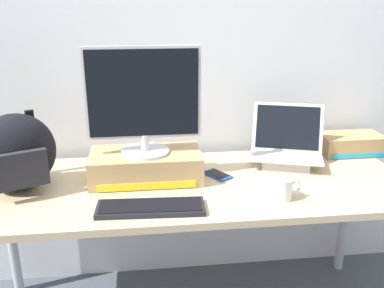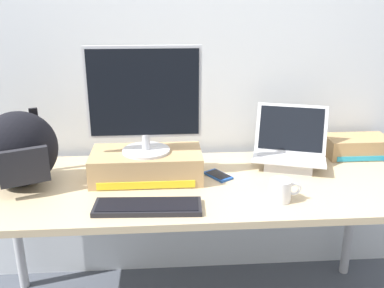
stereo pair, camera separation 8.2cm
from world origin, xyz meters
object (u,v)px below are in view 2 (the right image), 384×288
at_px(open_laptop, 289,154).
at_px(coffee_mug, 281,190).
at_px(toner_box_cyan, 357,146).
at_px(messenger_backpack, 19,150).
at_px(desktop_monitor, 144,100).
at_px(cell_phone, 218,175).
at_px(toner_box_yellow, 147,165).
at_px(external_keyboard, 148,207).

relative_size(open_laptop, coffee_mug, 3.06).
xyz_separation_m(coffee_mug, toner_box_cyan, (0.53, 0.47, 0.00)).
bearing_deg(messenger_backpack, desktop_monitor, -18.93).
xyz_separation_m(open_laptop, coffee_mug, (-0.14, -0.37, -0.01)).
relative_size(open_laptop, cell_phone, 2.65).
distance_m(toner_box_yellow, cell_phone, 0.33).
bearing_deg(toner_box_yellow, cell_phone, -1.77).
bearing_deg(external_keyboard, toner_box_yellow, 94.97).
xyz_separation_m(desktop_monitor, messenger_backpack, (-0.53, -0.04, -0.20)).
bearing_deg(toner_box_yellow, external_keyboard, -87.93).
distance_m(toner_box_yellow, toner_box_cyan, 1.09).
height_order(external_keyboard, cell_phone, external_keyboard).
bearing_deg(messenger_backpack, toner_box_yellow, -18.80).
bearing_deg(coffee_mug, messenger_backpack, 168.22).
relative_size(messenger_backpack, coffee_mug, 2.98).
xyz_separation_m(external_keyboard, coffee_mug, (0.53, 0.04, 0.03)).
relative_size(desktop_monitor, external_keyboard, 1.16).
height_order(desktop_monitor, messenger_backpack, desktop_monitor).
bearing_deg(external_keyboard, coffee_mug, 6.81).
bearing_deg(open_laptop, toner_box_yellow, -154.00).
distance_m(cell_phone, toner_box_cyan, 0.78).
xyz_separation_m(toner_box_yellow, external_keyboard, (0.01, -0.30, -0.05)).
height_order(open_laptop, messenger_backpack, messenger_backpack).
bearing_deg(cell_phone, desktop_monitor, 145.32).
height_order(open_laptop, coffee_mug, open_laptop).
relative_size(toner_box_yellow, external_keyboard, 1.16).
relative_size(open_laptop, toner_box_cyan, 1.24).
bearing_deg(toner_box_yellow, coffee_mug, -26.17).
height_order(messenger_backpack, cell_phone, messenger_backpack).
xyz_separation_m(external_keyboard, toner_box_cyan, (1.06, 0.51, 0.04)).
distance_m(toner_box_yellow, open_laptop, 0.69).
distance_m(toner_box_yellow, messenger_backpack, 0.55).
height_order(open_laptop, external_keyboard, open_laptop).
bearing_deg(messenger_backpack, open_laptop, -16.71).
xyz_separation_m(toner_box_yellow, toner_box_cyan, (1.07, 0.21, -0.01)).
distance_m(open_laptop, external_keyboard, 0.78).
distance_m(open_laptop, messenger_backpack, 1.23).
height_order(desktop_monitor, external_keyboard, desktop_monitor).
bearing_deg(desktop_monitor, external_keyboard, -87.66).
bearing_deg(open_laptop, toner_box_cyan, 33.47).
distance_m(toner_box_yellow, external_keyboard, 0.31).
height_order(toner_box_yellow, toner_box_cyan, toner_box_yellow).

